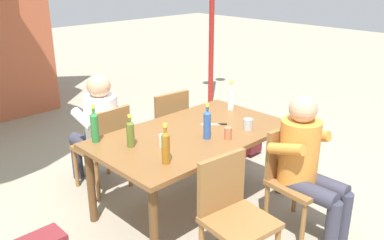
% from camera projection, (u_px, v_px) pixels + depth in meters
% --- Properties ---
extents(ground_plane, '(24.00, 24.00, 0.00)m').
position_uv_depth(ground_plane, '(192.00, 205.00, 3.89)').
color(ground_plane, gray).
extents(dining_table, '(1.74, 1.01, 0.74)m').
position_uv_depth(dining_table, '(192.00, 141.00, 3.66)').
color(dining_table, brown).
rests_on(dining_table, ground_plane).
extents(chair_far_left, '(0.45, 0.45, 0.87)m').
position_uv_depth(chair_far_left, '(105.00, 144.00, 4.00)').
color(chair_far_left, olive).
rests_on(chair_far_left, ground_plane).
extents(chair_near_right, '(0.48, 0.48, 0.87)m').
position_uv_depth(chair_near_right, '(294.00, 174.00, 3.43)').
color(chair_near_right, olive).
rests_on(chair_near_right, ground_plane).
extents(chair_near_left, '(0.49, 0.49, 0.87)m').
position_uv_depth(chair_near_left, '(232.00, 210.00, 2.92)').
color(chair_near_left, olive).
rests_on(chair_near_left, ground_plane).
extents(chair_far_right, '(0.48, 0.48, 0.87)m').
position_uv_depth(chair_far_right, '(166.00, 124.00, 4.51)').
color(chair_far_right, olive).
rests_on(chair_far_right, ground_plane).
extents(person_in_white_shirt, '(0.47, 0.62, 1.18)m').
position_uv_depth(person_in_white_shirt, '(98.00, 125.00, 4.02)').
color(person_in_white_shirt, white).
rests_on(person_in_white_shirt, ground_plane).
extents(person_in_plaid_shirt, '(0.47, 0.62, 1.18)m').
position_uv_depth(person_in_plaid_shirt, '(307.00, 160.00, 3.30)').
color(person_in_plaid_shirt, orange).
rests_on(person_in_plaid_shirt, ground_plane).
extents(bottle_olive, '(0.06, 0.06, 0.27)m').
position_uv_depth(bottle_olive, '(130.00, 133.00, 3.32)').
color(bottle_olive, '#566623').
rests_on(bottle_olive, dining_table).
extents(bottle_amber, '(0.06, 0.06, 0.31)m').
position_uv_depth(bottle_amber, '(166.00, 146.00, 3.03)').
color(bottle_amber, '#996019').
rests_on(bottle_amber, dining_table).
extents(bottle_green, '(0.06, 0.06, 0.32)m').
position_uv_depth(bottle_green, '(95.00, 126.00, 3.40)').
color(bottle_green, '#287A38').
rests_on(bottle_green, dining_table).
extents(bottle_clear, '(0.06, 0.06, 0.29)m').
position_uv_depth(bottle_clear, '(231.00, 97.00, 4.18)').
color(bottle_clear, white).
rests_on(bottle_clear, dining_table).
extents(bottle_blue, '(0.06, 0.06, 0.31)m').
position_uv_depth(bottle_blue, '(207.00, 124.00, 3.47)').
color(bottle_blue, '#2D56A3').
rests_on(bottle_blue, dining_table).
extents(cup_terracotta, '(0.06, 0.06, 0.10)m').
position_uv_depth(cup_terracotta, '(228.00, 133.00, 3.48)').
color(cup_terracotta, '#BC6B47').
rests_on(cup_terracotta, dining_table).
extents(cup_white, '(0.08, 0.08, 0.10)m').
position_uv_depth(cup_white, '(164.00, 141.00, 3.34)').
color(cup_white, white).
rests_on(cup_white, dining_table).
extents(cup_steel, '(0.08, 0.08, 0.10)m').
position_uv_depth(cup_steel, '(248.00, 124.00, 3.69)').
color(cup_steel, '#B2B7BC').
rests_on(cup_steel, dining_table).
extents(table_knife, '(0.19, 0.18, 0.01)m').
position_uv_depth(table_knife, '(216.00, 124.00, 3.81)').
color(table_knife, silver).
rests_on(table_knife, dining_table).
extents(backpack_by_near_side, '(0.30, 0.26, 0.42)m').
position_uv_depth(backpack_by_near_side, '(247.00, 137.00, 4.91)').
color(backpack_by_near_side, maroon).
rests_on(backpack_by_near_side, ground_plane).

